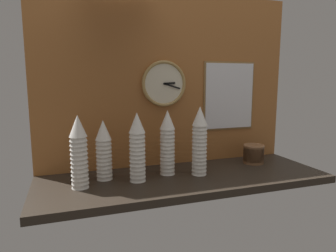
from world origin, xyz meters
name	(u,v)px	position (x,y,z in m)	size (l,w,h in m)	color
ground_plane	(184,179)	(0.00, 0.00, -0.02)	(1.60, 0.56, 0.04)	black
wall_tiled_back	(169,81)	(0.00, 0.27, 0.53)	(1.60, 0.03, 1.05)	#A3602D
cup_stack_center_right	(199,141)	(0.09, -0.01, 0.19)	(0.09, 0.09, 0.39)	white
cup_stack_center	(167,142)	(-0.08, 0.06, 0.18)	(0.09, 0.09, 0.36)	white
cup_stack_far_left	(79,152)	(-0.56, -0.01, 0.18)	(0.09, 0.09, 0.36)	white
cup_stack_center_left	(137,147)	(-0.27, -0.01, 0.18)	(0.09, 0.09, 0.36)	white
cup_stack_left	(104,150)	(-0.43, 0.08, 0.16)	(0.09, 0.09, 0.32)	white
bowl_stack_far_right	(254,153)	(0.51, 0.09, 0.06)	(0.13, 0.13, 0.12)	brown
wall_clock	(164,84)	(-0.04, 0.23, 0.51)	(0.28, 0.03, 0.28)	beige
menu_board	(229,96)	(0.41, 0.24, 0.42)	(0.37, 0.01, 0.45)	olive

